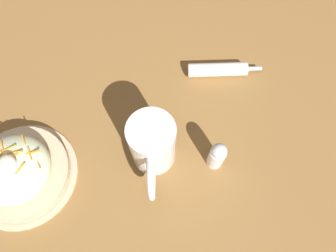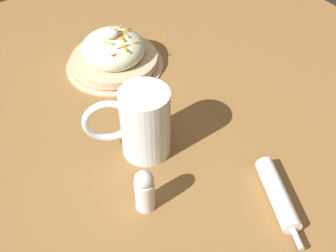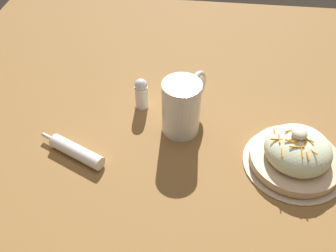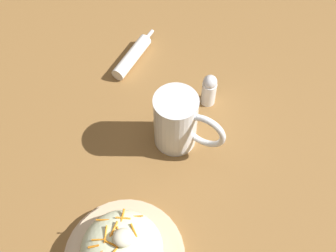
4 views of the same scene
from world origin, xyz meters
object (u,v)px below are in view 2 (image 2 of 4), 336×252
object	(u,v)px
napkin_roll	(278,195)
salt_shaker	(145,190)
salad_plate	(114,54)
beer_mug	(142,123)

from	to	relation	value
napkin_roll	salt_shaker	distance (m)	0.23
salad_plate	beer_mug	distance (m)	0.28
beer_mug	napkin_roll	world-z (taller)	beer_mug
beer_mug	napkin_roll	bearing A→B (deg)	-62.55
salt_shaker	napkin_roll	bearing A→B (deg)	-32.11
salt_shaker	salad_plate	bearing A→B (deg)	67.43
salt_shaker	beer_mug	bearing A→B (deg)	58.70
salad_plate	napkin_roll	distance (m)	0.50
salad_plate	beer_mug	xyz separation A→B (m)	(-0.09, -0.26, 0.03)
beer_mug	napkin_roll	xyz separation A→B (m)	(0.12, -0.23, -0.05)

